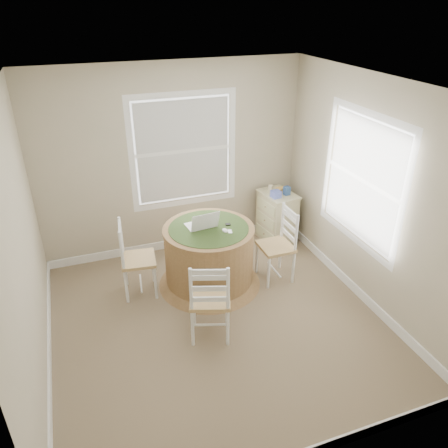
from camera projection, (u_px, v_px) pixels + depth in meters
name	position (u px, v px, depth m)	size (l,w,h in m)	color
room	(226.00, 211.00, 4.53)	(3.64, 3.64, 2.64)	#7E7050
round_table	(209.00, 254.00, 5.43)	(1.30, 1.30, 0.80)	olive
chair_left	(138.00, 259.00, 5.24)	(0.42, 0.40, 0.95)	white
chair_near	(210.00, 299.00, 4.57)	(0.42, 0.40, 0.95)	white
chair_right	(276.00, 246.00, 5.51)	(0.42, 0.40, 0.95)	white
laptop	(202.00, 224.00, 5.27)	(0.38, 0.34, 0.24)	white
mouse	(225.00, 231.00, 5.18)	(0.06, 0.10, 0.03)	white
phone	(230.00, 232.00, 5.17)	(0.04, 0.09, 0.02)	#B7BABF
keys	(228.00, 225.00, 5.32)	(0.06, 0.05, 0.03)	black
corner_chest	(277.00, 217.00, 6.44)	(0.50, 0.62, 0.76)	beige
tissue_box	(276.00, 194.00, 6.12)	(0.12, 0.12, 0.10)	#5E70D7
box_yellow	(281.00, 190.00, 6.31)	(0.15, 0.10, 0.06)	#F0B855
box_blue	(287.00, 191.00, 6.20)	(0.08, 0.08, 0.12)	#2F528D
cup_cream	(270.00, 188.00, 6.33)	(0.07, 0.07, 0.09)	beige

